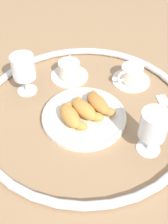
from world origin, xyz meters
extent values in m
plane|color=#997551|center=(0.00, 0.00, 0.00)|extent=(2.20, 2.20, 0.00)
torus|color=silver|center=(0.00, 0.00, 0.01)|extent=(0.68, 0.68, 0.02)
cylinder|color=silver|center=(0.03, -0.02, 0.01)|extent=(0.26, 0.26, 0.02)
torus|color=silver|center=(0.03, -0.02, 0.02)|extent=(0.26, 0.26, 0.01)
ellipsoid|color=#CC893D|center=(0.04, -0.06, 0.04)|extent=(0.10, 0.06, 0.04)
ellipsoid|color=#CC893D|center=(0.08, -0.05, 0.03)|extent=(0.05, 0.05, 0.03)
ellipsoid|color=#CC893D|center=(-0.01, -0.06, 0.03)|extent=(0.05, 0.05, 0.03)
ellipsoid|color=#CC893D|center=(0.03, -0.02, 0.04)|extent=(0.11, 0.08, 0.04)
ellipsoid|color=#CC893D|center=(0.06, 0.01, 0.03)|extent=(0.05, 0.05, 0.03)
ellipsoid|color=#CC893D|center=(-0.02, -0.02, 0.03)|extent=(0.05, 0.04, 0.03)
ellipsoid|color=#BC7A38|center=(0.02, 0.03, 0.04)|extent=(0.11, 0.07, 0.04)
ellipsoid|color=#BC7A38|center=(0.06, 0.05, 0.03)|extent=(0.05, 0.05, 0.03)
ellipsoid|color=#BC7A38|center=(-0.03, 0.04, 0.03)|extent=(0.05, 0.04, 0.03)
cylinder|color=silver|center=(-0.19, 0.02, 0.00)|extent=(0.14, 0.14, 0.01)
cylinder|color=silver|center=(-0.19, 0.02, 0.03)|extent=(0.08, 0.08, 0.05)
cylinder|color=#937A60|center=(-0.19, 0.02, 0.06)|extent=(0.07, 0.07, 0.01)
torus|color=silver|center=(-0.23, 0.03, 0.04)|extent=(0.04, 0.02, 0.04)
cylinder|color=silver|center=(-0.08, 0.21, 0.00)|extent=(0.14, 0.14, 0.01)
cylinder|color=silver|center=(-0.08, 0.21, 0.03)|extent=(0.08, 0.08, 0.05)
cylinder|color=brown|center=(-0.08, 0.21, 0.06)|extent=(0.07, 0.07, 0.01)
torus|color=silver|center=(-0.07, 0.17, 0.04)|extent=(0.02, 0.04, 0.04)
cylinder|color=white|center=(0.20, 0.11, 0.00)|extent=(0.07, 0.07, 0.01)
cylinder|color=white|center=(0.20, 0.11, 0.03)|extent=(0.01, 0.01, 0.05)
cylinder|color=white|center=(0.20, 0.11, 0.10)|extent=(0.08, 0.08, 0.08)
cylinder|color=yellow|center=(0.20, 0.11, 0.09)|extent=(0.07, 0.07, 0.05)
cylinder|color=white|center=(-0.17, -0.15, 0.00)|extent=(0.07, 0.07, 0.01)
cylinder|color=white|center=(-0.17, -0.15, 0.03)|extent=(0.01, 0.01, 0.05)
cylinder|color=white|center=(-0.17, -0.15, 0.10)|extent=(0.08, 0.08, 0.08)
cylinder|color=yellow|center=(-0.17, -0.15, 0.09)|extent=(0.07, 0.07, 0.06)
cube|color=white|center=(0.05, 0.26, 0.00)|extent=(0.06, 0.04, 0.01)
camera|label=1|loc=(0.60, -0.25, 0.65)|focal=46.19mm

